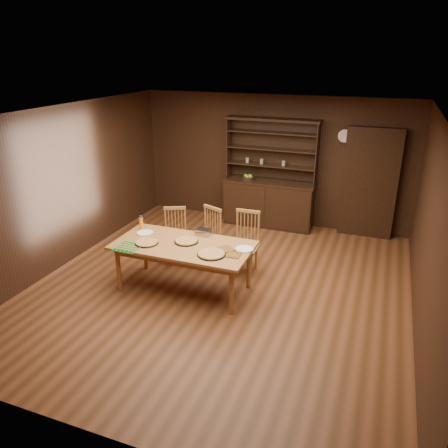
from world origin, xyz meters
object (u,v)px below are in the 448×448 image
at_px(dining_table, 183,249).
at_px(juice_bottle, 141,223).
at_px(chair_left, 176,233).
at_px(chair_right, 246,240).
at_px(chair_center, 209,235).
at_px(china_hutch, 269,197).

distance_m(dining_table, juice_bottle, 0.93).
bearing_deg(dining_table, chair_left, 123.51).
distance_m(dining_table, chair_right, 1.15).
height_order(dining_table, chair_left, chair_left).
height_order(dining_table, chair_center, chair_center).
bearing_deg(chair_center, dining_table, -68.93).
bearing_deg(dining_table, chair_center, 88.55).
height_order(dining_table, chair_right, chair_right).
height_order(chair_left, chair_right, chair_right).
bearing_deg(chair_right, china_hutch, 93.91).
relative_size(dining_table, chair_center, 2.02).
relative_size(chair_center, juice_bottle, 4.49).
relative_size(chair_left, chair_right, 0.93).
xyz_separation_m(china_hutch, chair_right, (0.18, -2.08, -0.05)).
distance_m(chair_left, chair_center, 0.59).
xyz_separation_m(dining_table, chair_right, (0.67, 0.93, -0.13)).
relative_size(chair_center, chair_right, 0.98).
distance_m(chair_left, juice_bottle, 0.73).
distance_m(china_hutch, chair_center, 2.14).
bearing_deg(juice_bottle, chair_center, 35.32).
relative_size(china_hutch, juice_bottle, 9.72).
distance_m(dining_table, chair_left, 1.03).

